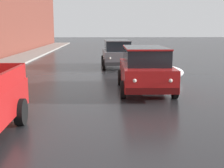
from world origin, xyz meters
The scene contains 4 objects.
snow_bank_along_left_kerb centered at (4.54, 28.55, 0.44)m, with size 3.10×1.36×0.90m.
snow_bank_near_corner_right centered at (3.95, 17.22, 0.37)m, with size 2.37×1.13×0.77m.
suv_red_parked_kerbside_close centered at (2.76, 14.69, 0.99)m, with size 2.18×4.65×1.82m.
suv_grey_parked_kerbside_mid centered at (2.06, 22.68, 0.99)m, with size 2.10×4.48×1.82m.
Camera 1 is at (0.95, 2.44, 2.53)m, focal length 48.45 mm.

